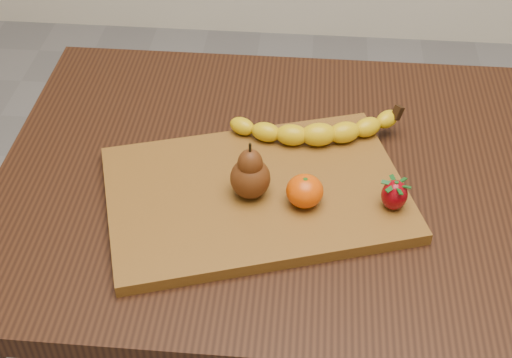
# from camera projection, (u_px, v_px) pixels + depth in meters

# --- Properties ---
(table) EXTENTS (1.00, 0.70, 0.76)m
(table) POSITION_uv_depth(u_px,v_px,m) (306.00, 219.00, 1.20)
(table) COLOR black
(table) RESTS_ON ground
(cutting_board) EXTENTS (0.52, 0.42, 0.02)m
(cutting_board) POSITION_uv_depth(u_px,v_px,m) (256.00, 194.00, 1.09)
(cutting_board) COLOR brown
(cutting_board) RESTS_ON table
(banana) EXTENTS (0.25, 0.10, 0.04)m
(banana) POSITION_uv_depth(u_px,v_px,m) (319.00, 135.00, 1.16)
(banana) COLOR #D6B30A
(banana) RESTS_ON cutting_board
(pear) EXTENTS (0.07, 0.07, 0.09)m
(pear) POSITION_uv_depth(u_px,v_px,m) (250.00, 170.00, 1.05)
(pear) COLOR #4E250C
(pear) RESTS_ON cutting_board
(mandarin) EXTENTS (0.07, 0.07, 0.05)m
(mandarin) POSITION_uv_depth(u_px,v_px,m) (305.00, 191.00, 1.05)
(mandarin) COLOR #CC4302
(mandarin) RESTS_ON cutting_board
(strawberry) EXTENTS (0.05, 0.05, 0.05)m
(strawberry) POSITION_uv_depth(u_px,v_px,m) (395.00, 194.00, 1.04)
(strawberry) COLOR maroon
(strawberry) RESTS_ON cutting_board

